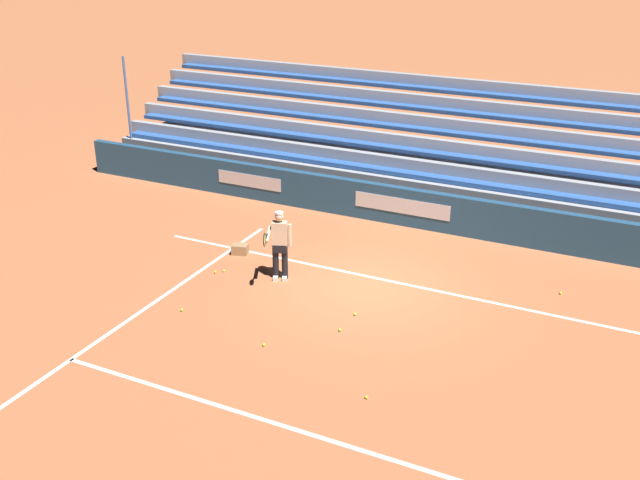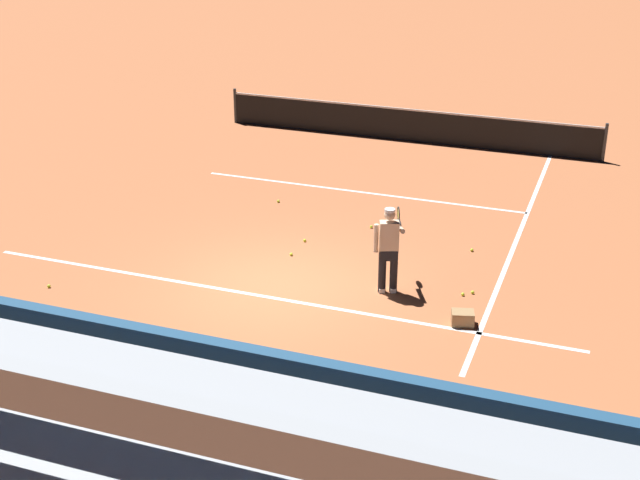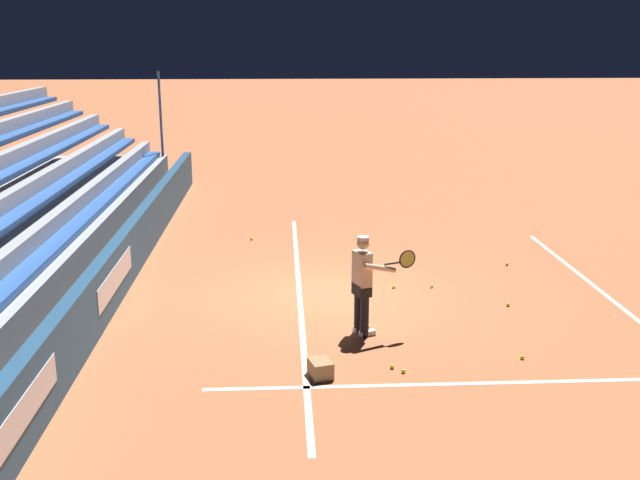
{
  "view_description": "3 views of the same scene",
  "coord_description": "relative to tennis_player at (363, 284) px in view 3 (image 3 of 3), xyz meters",
  "views": [
    {
      "loc": [
        -5.83,
        14.65,
        8.03
      ],
      "look_at": [
        1.3,
        0.04,
        0.98
      ],
      "focal_mm": 42.0,
      "sensor_mm": 36.0,
      "label": 1
    },
    {
      "loc": [
        6.16,
        -14.32,
        7.83
      ],
      "look_at": [
        0.7,
        0.66,
        0.81
      ],
      "focal_mm": 50.0,
      "sensor_mm": 36.0,
      "label": 2
    },
    {
      "loc": [
        13.96,
        -0.82,
        4.87
      ],
      "look_at": [
        1.37,
        -0.16,
        1.46
      ],
      "focal_mm": 42.0,
      "sensor_mm": 36.0,
      "label": 3
    }
  ],
  "objects": [
    {
      "name": "tennis_ball_far_left",
      "position": [
        -2.35,
        0.88,
        -0.86
      ],
      "size": [
        0.07,
        0.07,
        0.07
      ],
      "primitive_type": "sphere",
      "color": "#CCE533",
      "rests_on": "ground"
    },
    {
      "name": "ball_box_cardboard",
      "position": [
        1.63,
        -0.81,
        -0.76
      ],
      "size": [
        0.47,
        0.4,
        0.26
      ],
      "primitive_type": "cube",
      "rotation": [
        0.0,
        0.0,
        0.27
      ],
      "color": "#A87F51",
      "rests_on": "ground"
    },
    {
      "name": "tennis_player",
      "position": [
        0.0,
        0.0,
        0.0
      ],
      "size": [
        0.58,
        1.07,
        1.71
      ],
      "color": "black",
      "rests_on": "ground"
    },
    {
      "name": "tennis_ball_stray_back",
      "position": [
        -2.34,
        1.65,
        -0.86
      ],
      "size": [
        0.07,
        0.07,
        0.07
      ],
      "primitive_type": "sphere",
      "color": "#CCE533",
      "rests_on": "ground"
    },
    {
      "name": "tennis_ball_far_right",
      "position": [
        -1.2,
        2.87,
        -0.86
      ],
      "size": [
        0.07,
        0.07,
        0.07
      ],
      "primitive_type": "sphere",
      "color": "#CCE533",
      "rests_on": "ground"
    },
    {
      "name": "back_wall_sponsor_board",
      "position": [
        -2.13,
        -4.55,
        -0.34
      ],
      "size": [
        23.39,
        0.25,
        1.1
      ],
      "color": "navy",
      "rests_on": "ground"
    },
    {
      "name": "tennis_ball_toward_net",
      "position": [
        1.57,
        0.45,
        -0.86
      ],
      "size": [
        0.07,
        0.07,
        0.07
      ],
      "primitive_type": "sphere",
      "color": "#CCE533",
      "rests_on": "ground"
    },
    {
      "name": "tennis_ball_by_box",
      "position": [
        -3.78,
        3.62,
        -0.86
      ],
      "size": [
        0.07,
        0.07,
        0.07
      ],
      "primitive_type": "sphere",
      "color": "#CCE533",
      "rests_on": "ground"
    },
    {
      "name": "tennis_ball_midcourt",
      "position": [
        1.41,
        0.3,
        -0.86
      ],
      "size": [
        0.07,
        0.07,
        0.07
      ],
      "primitive_type": "sphere",
      "color": "#CCE533",
      "rests_on": "ground"
    },
    {
      "name": "court_service_line_white",
      "position": [
        -2.14,
        4.97,
        -0.89
      ],
      "size": [
        8.22,
        0.1,
        0.01
      ],
      "primitive_type": "cube",
      "color": "white",
      "rests_on": "ground"
    },
    {
      "name": "court_baseline_white",
      "position": [
        -2.14,
        -1.03,
        -0.89
      ],
      "size": [
        12.0,
        0.1,
        0.01
      ],
      "primitive_type": "cube",
      "color": "white",
      "rests_on": "ground"
    },
    {
      "name": "tennis_ball_near_player",
      "position": [
        1.17,
        2.39,
        -0.86
      ],
      "size": [
        0.07,
        0.07,
        0.07
      ],
      "primitive_type": "sphere",
      "color": "#CCE533",
      "rests_on": "ground"
    },
    {
      "name": "court_sideline_white",
      "position": [
        1.97,
        3.47,
        -0.89
      ],
      "size": [
        0.1,
        12.0,
        0.01
      ],
      "primitive_type": "cube",
      "color": "white",
      "rests_on": "ground"
    },
    {
      "name": "tennis_ball_on_baseline",
      "position": [
        -6.23,
        -2.12,
        -0.86
      ],
      "size": [
        0.07,
        0.07,
        0.07
      ],
      "primitive_type": "sphere",
      "color": "#CCE533",
      "rests_on": "ground"
    },
    {
      "name": "ground_plane",
      "position": [
        -2.14,
        -0.53,
        -0.89
      ],
      "size": [
        160.0,
        160.0,
        0.0
      ],
      "primitive_type": "plane",
      "color": "#B7663D"
    }
  ]
}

